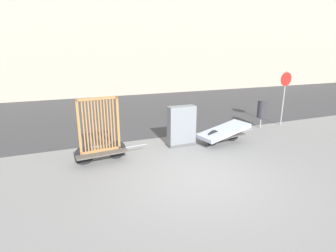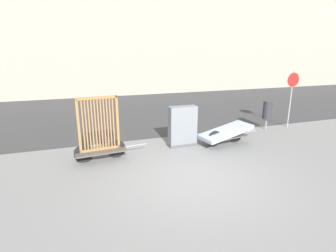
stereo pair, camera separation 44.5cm
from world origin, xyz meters
TOP-DOWN VIEW (x-y plane):
  - ground_plane at (0.00, 0.00)m, footprint 60.00×60.00m
  - road_strip at (0.00, 8.58)m, footprint 56.00×10.33m
  - bike_cart_with_bedframe at (-2.10, 1.98)m, footprint 2.19×0.79m
  - bike_cart_with_mattress at (2.11, 1.98)m, footprint 2.39×1.09m
  - utility_cabinet at (0.66, 2.38)m, footprint 1.00×0.41m
  - trash_bin at (4.67, 3.06)m, footprint 0.35×0.35m
  - sign_post at (5.79, 3.05)m, footprint 0.57×0.06m

SIDE VIEW (x-z plane):
  - ground_plane at x=0.00m, z-range 0.00..0.00m
  - road_strip at x=0.00m, z-range 0.00..0.01m
  - bike_cart_with_mattress at x=2.11m, z-range 0.08..0.75m
  - utility_cabinet at x=0.66m, z-range -0.04..1.32m
  - bike_cart_with_bedframe at x=-2.10m, z-range -0.27..1.63m
  - trash_bin at x=4.67m, z-range 0.21..1.39m
  - sign_post at x=5.79m, z-range 0.37..2.70m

